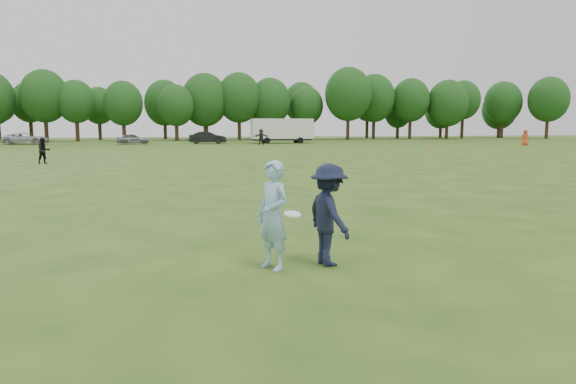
{
  "coord_description": "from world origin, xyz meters",
  "views": [
    {
      "loc": [
        -1.94,
        -7.69,
        2.28
      ],
      "look_at": [
        0.02,
        1.21,
        1.1
      ],
      "focal_mm": 32.0,
      "sensor_mm": 36.0,
      "label": 1
    }
  ],
  "objects_px": {
    "player_far_c": "(525,138)",
    "car_e": "(133,139)",
    "field_cone": "(429,148)",
    "cargo_trailer": "(282,130)",
    "thrower": "(273,215)",
    "defender": "(329,215)",
    "player_far_a": "(44,151)",
    "car_f": "(208,138)",
    "player_far_d": "(261,137)",
    "car_c": "(26,139)"
  },
  "relations": [
    {
      "from": "player_far_c",
      "to": "car_e",
      "type": "height_order",
      "value": "player_far_c"
    },
    {
      "from": "field_cone",
      "to": "cargo_trailer",
      "type": "height_order",
      "value": "cargo_trailer"
    },
    {
      "from": "thrower",
      "to": "defender",
      "type": "bearing_deg",
      "value": 62.43
    },
    {
      "from": "defender",
      "to": "player_far_a",
      "type": "xyz_separation_m",
      "value": [
        -10.17,
        25.51,
        -0.06
      ]
    },
    {
      "from": "car_f",
      "to": "player_far_a",
      "type": "bearing_deg",
      "value": 166.53
    },
    {
      "from": "player_far_c",
      "to": "player_far_d",
      "type": "xyz_separation_m",
      "value": [
        -29.44,
        9.15,
        0.04
      ]
    },
    {
      "from": "player_far_c",
      "to": "car_e",
      "type": "bearing_deg",
      "value": 1.85
    },
    {
      "from": "car_c",
      "to": "field_cone",
      "type": "bearing_deg",
      "value": -116.25
    },
    {
      "from": "player_far_a",
      "to": "player_far_c",
      "type": "relative_size",
      "value": 0.86
    },
    {
      "from": "player_far_c",
      "to": "defender",
      "type": "bearing_deg",
      "value": 69.38
    },
    {
      "from": "player_far_a",
      "to": "car_f",
      "type": "distance_m",
      "value": 34.95
    },
    {
      "from": "thrower",
      "to": "car_c",
      "type": "distance_m",
      "value": 63.7
    },
    {
      "from": "car_f",
      "to": "player_far_d",
      "type": "bearing_deg",
      "value": -121.79
    },
    {
      "from": "player_far_d",
      "to": "cargo_trailer",
      "type": "distance_m",
      "value": 6.06
    },
    {
      "from": "defender",
      "to": "player_far_d",
      "type": "height_order",
      "value": "player_far_d"
    },
    {
      "from": "thrower",
      "to": "field_cone",
      "type": "relative_size",
      "value": 5.8
    },
    {
      "from": "car_e",
      "to": "field_cone",
      "type": "height_order",
      "value": "car_e"
    },
    {
      "from": "cargo_trailer",
      "to": "car_e",
      "type": "bearing_deg",
      "value": 179.72
    },
    {
      "from": "defender",
      "to": "car_f",
      "type": "bearing_deg",
      "value": -13.87
    },
    {
      "from": "car_f",
      "to": "field_cone",
      "type": "bearing_deg",
      "value": -127.71
    },
    {
      "from": "field_cone",
      "to": "player_far_a",
      "type": "bearing_deg",
      "value": -157.83
    },
    {
      "from": "car_f",
      "to": "car_c",
      "type": "bearing_deg",
      "value": 90.48
    },
    {
      "from": "thrower",
      "to": "cargo_trailer",
      "type": "bearing_deg",
      "value": 138.1
    },
    {
      "from": "player_far_d",
      "to": "thrower",
      "type": "bearing_deg",
      "value": -92.2
    },
    {
      "from": "car_e",
      "to": "thrower",
      "type": "bearing_deg",
      "value": 179.43
    },
    {
      "from": "player_far_d",
      "to": "car_e",
      "type": "relative_size",
      "value": 0.49
    },
    {
      "from": "car_e",
      "to": "player_far_c",
      "type": "bearing_deg",
      "value": -114.45
    },
    {
      "from": "car_c",
      "to": "player_far_d",
      "type": "bearing_deg",
      "value": -102.91
    },
    {
      "from": "player_far_a",
      "to": "player_far_d",
      "type": "xyz_separation_m",
      "value": [
        17.96,
        28.08,
        0.17
      ]
    },
    {
      "from": "car_f",
      "to": "cargo_trailer",
      "type": "bearing_deg",
      "value": -83.24
    },
    {
      "from": "player_far_a",
      "to": "player_far_d",
      "type": "relative_size",
      "value": 0.82
    },
    {
      "from": "player_far_c",
      "to": "car_c",
      "type": "xyz_separation_m",
      "value": [
        -57.5,
        16.22,
        -0.19
      ]
    },
    {
      "from": "player_far_d",
      "to": "car_c",
      "type": "distance_m",
      "value": 28.94
    },
    {
      "from": "thrower",
      "to": "car_e",
      "type": "relative_size",
      "value": 0.45
    },
    {
      "from": "thrower",
      "to": "player_far_d",
      "type": "bearing_deg",
      "value": 140.71
    },
    {
      "from": "thrower",
      "to": "player_far_c",
      "type": "relative_size",
      "value": 0.95
    },
    {
      "from": "player_far_d",
      "to": "cargo_trailer",
      "type": "relative_size",
      "value": 0.21
    },
    {
      "from": "player_far_a",
      "to": "cargo_trailer",
      "type": "height_order",
      "value": "cargo_trailer"
    },
    {
      "from": "thrower",
      "to": "player_far_d",
      "type": "height_order",
      "value": "player_far_d"
    },
    {
      "from": "defender",
      "to": "player_far_c",
      "type": "bearing_deg",
      "value": -52.16
    },
    {
      "from": "defender",
      "to": "player_far_a",
      "type": "height_order",
      "value": "defender"
    },
    {
      "from": "car_e",
      "to": "cargo_trailer",
      "type": "xyz_separation_m",
      "value": [
        18.84,
        -0.09,
        1.11
      ]
    },
    {
      "from": "thrower",
      "to": "car_e",
      "type": "xyz_separation_m",
      "value": [
        -6.56,
        58.57,
        -0.21
      ]
    },
    {
      "from": "player_far_d",
      "to": "car_f",
      "type": "height_order",
      "value": "player_far_d"
    },
    {
      "from": "player_far_a",
      "to": "player_far_c",
      "type": "height_order",
      "value": "player_far_c"
    },
    {
      "from": "thrower",
      "to": "cargo_trailer",
      "type": "distance_m",
      "value": 59.75
    },
    {
      "from": "player_far_c",
      "to": "player_far_d",
      "type": "bearing_deg",
      "value": 2.07
    },
    {
      "from": "player_far_d",
      "to": "cargo_trailer",
      "type": "xyz_separation_m",
      "value": [
        3.55,
        4.85,
        0.83
      ]
    },
    {
      "from": "player_far_a",
      "to": "cargo_trailer",
      "type": "xyz_separation_m",
      "value": [
        21.51,
        32.93,
        1.0
      ]
    },
    {
      "from": "thrower",
      "to": "car_e",
      "type": "distance_m",
      "value": 58.93
    }
  ]
}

